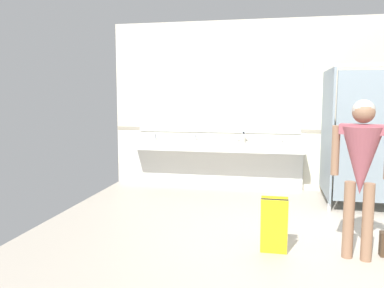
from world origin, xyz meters
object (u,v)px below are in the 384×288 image
object	(u,v)px
soap_dispenser	(244,138)
wet_floor_sign	(274,225)
person_standing	(361,160)
paper_cup	(243,140)

from	to	relation	value
soap_dispenser	wet_floor_sign	world-z (taller)	soap_dispenser
person_standing	wet_floor_sign	xyz separation A→B (m)	(-0.83, -0.03, -0.72)
person_standing	soap_dispenser	xyz separation A→B (m)	(-1.39, 2.89, -0.10)
wet_floor_sign	person_standing	bearing A→B (deg)	1.98
soap_dispenser	paper_cup	size ratio (longest dim) A/B	1.62
wet_floor_sign	soap_dispenser	bearing A→B (deg)	100.85
soap_dispenser	paper_cup	xyz separation A→B (m)	(0.01, -0.21, -0.02)
person_standing	paper_cup	size ratio (longest dim) A/B	14.88
person_standing	paper_cup	world-z (taller)	person_standing
person_standing	paper_cup	distance (m)	3.01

